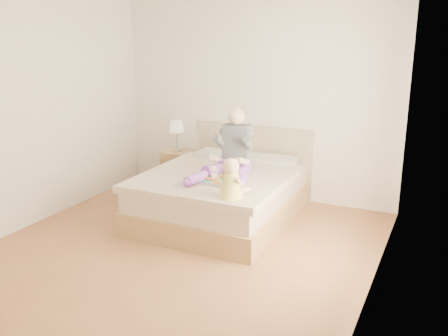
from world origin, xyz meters
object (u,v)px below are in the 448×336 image
at_px(adult, 232,156).
at_px(tray, 220,180).
at_px(bed, 224,193).
at_px(baby, 232,181).
at_px(nightstand, 180,170).

relative_size(adult, tray, 1.98).
distance_m(adult, tray, 0.40).
height_order(bed, tray, bed).
xyz_separation_m(bed, tray, (0.19, -0.48, 0.32)).
height_order(bed, adult, adult).
bearing_deg(baby, adult, 131.06).
xyz_separation_m(nightstand, adult, (1.27, -0.93, 0.57)).
height_order(adult, tray, adult).
distance_m(nightstand, adult, 1.67).
bearing_deg(bed, nightstand, 143.91).
height_order(nightstand, adult, adult).
xyz_separation_m(bed, nightstand, (-1.09, 0.80, -0.03)).
relative_size(adult, baby, 2.34).
bearing_deg(bed, tray, -68.87).
bearing_deg(baby, tray, 145.33).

